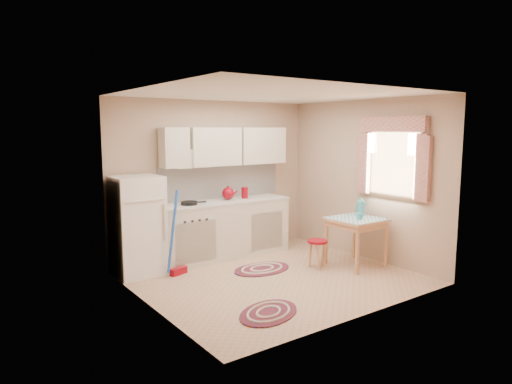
{
  "coord_description": "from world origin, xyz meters",
  "views": [
    {
      "loc": [
        -3.76,
        -4.81,
        2.04
      ],
      "look_at": [
        -0.13,
        0.25,
        1.18
      ],
      "focal_mm": 32.0,
      "sensor_mm": 36.0,
      "label": 1
    }
  ],
  "objects_px": {
    "base_cabinets": "(222,230)",
    "fridge": "(138,226)",
    "stool": "(317,254)",
    "table": "(356,242)"
  },
  "relations": [
    {
      "from": "table",
      "to": "stool",
      "type": "xyz_separation_m",
      "value": [
        -0.55,
        0.24,
        -0.15
      ]
    },
    {
      "from": "base_cabinets",
      "to": "table",
      "type": "bearing_deg",
      "value": -48.14
    },
    {
      "from": "base_cabinets",
      "to": "stool",
      "type": "relative_size",
      "value": 5.36
    },
    {
      "from": "base_cabinets",
      "to": "fridge",
      "type": "bearing_deg",
      "value": -177.98
    },
    {
      "from": "base_cabinets",
      "to": "stool",
      "type": "bearing_deg",
      "value": -57.39
    },
    {
      "from": "stool",
      "to": "table",
      "type": "bearing_deg",
      "value": -23.66
    },
    {
      "from": "fridge",
      "to": "table",
      "type": "bearing_deg",
      "value": -28.18
    },
    {
      "from": "fridge",
      "to": "stool",
      "type": "bearing_deg",
      "value": -29.24
    },
    {
      "from": "fridge",
      "to": "table",
      "type": "relative_size",
      "value": 1.94
    },
    {
      "from": "table",
      "to": "fridge",
      "type": "bearing_deg",
      "value": 151.82
    }
  ]
}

